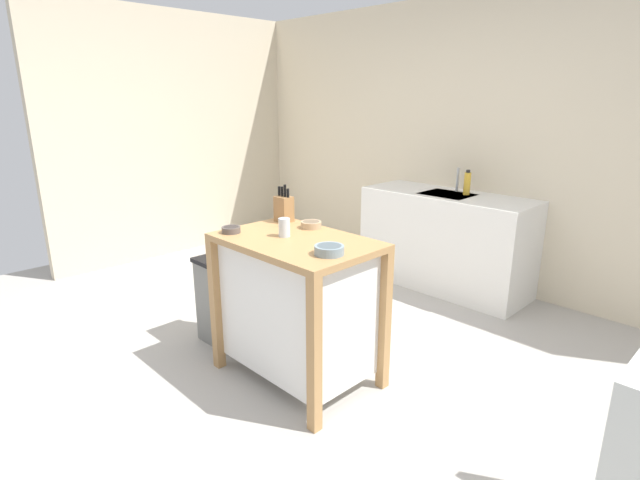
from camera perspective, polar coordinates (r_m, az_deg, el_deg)
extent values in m
plane|color=#ADA8A0|center=(3.39, -4.04, -14.18)|extent=(6.57, 6.57, 0.00)
cube|color=beige|center=(4.78, 17.61, 10.64)|extent=(5.57, 0.10, 2.60)
cube|color=beige|center=(5.73, -16.33, 11.60)|extent=(0.10, 2.93, 2.60)
cube|color=#AD7F4C|center=(2.88, -2.82, -0.23)|extent=(0.97, 0.64, 0.04)
cube|color=white|center=(3.03, -2.71, -7.66)|extent=(0.87, 0.54, 0.78)
cube|color=#AD7F4C|center=(3.22, -12.08, -7.46)|extent=(0.06, 0.06, 0.88)
cube|color=#AD7F4C|center=(2.58, -0.66, -13.50)|extent=(0.06, 0.06, 0.88)
cube|color=#AD7F4C|center=(3.54, -4.15, -4.89)|extent=(0.06, 0.06, 0.88)
cube|color=#AD7F4C|center=(2.96, 7.55, -9.42)|extent=(0.06, 0.06, 0.88)
cube|color=#9E7042|center=(3.26, -4.25, 3.64)|extent=(0.11, 0.09, 0.17)
cylinder|color=black|center=(3.27, -4.80, 5.74)|extent=(0.02, 0.02, 0.06)
cylinder|color=black|center=(3.25, -4.46, 5.69)|extent=(0.02, 0.02, 0.06)
cylinder|color=black|center=(3.23, -4.13, 5.78)|extent=(0.02, 0.02, 0.08)
cylinder|color=black|center=(3.21, -3.78, 5.51)|extent=(0.02, 0.02, 0.06)
cylinder|color=tan|center=(3.11, -1.06, 1.81)|extent=(0.13, 0.13, 0.04)
cylinder|color=brown|center=(3.10, -1.06, 2.13)|extent=(0.11, 0.11, 0.01)
cylinder|color=gray|center=(2.58, 1.09, -1.18)|extent=(0.16, 0.16, 0.05)
cylinder|color=#49555B|center=(2.58, 1.09, -0.72)|extent=(0.13, 0.13, 0.01)
cylinder|color=#564C47|center=(3.05, -10.37, 1.19)|extent=(0.12, 0.12, 0.04)
cylinder|color=#342D2A|center=(3.04, -10.38, 1.48)|extent=(0.09, 0.09, 0.01)
cylinder|color=silver|center=(2.92, -4.21, 1.48)|extent=(0.07, 0.07, 0.11)
cube|color=slate|center=(3.60, -11.21, -7.19)|extent=(0.34, 0.26, 0.60)
cube|color=black|center=(3.49, -11.50, -2.44)|extent=(0.36, 0.28, 0.03)
cube|color=white|center=(4.65, 14.42, -0.07)|extent=(1.54, 0.60, 0.88)
cube|color=silver|center=(4.53, 14.67, 5.05)|extent=(0.44, 0.36, 0.03)
cylinder|color=#B7BCC1|center=(4.65, 15.81, 6.81)|extent=(0.02, 0.02, 0.22)
cylinder|color=yellow|center=(4.53, 16.84, 6.33)|extent=(0.06, 0.06, 0.20)
cylinder|color=black|center=(4.51, 16.96, 7.71)|extent=(0.04, 0.04, 0.02)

